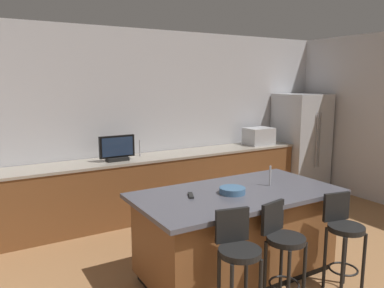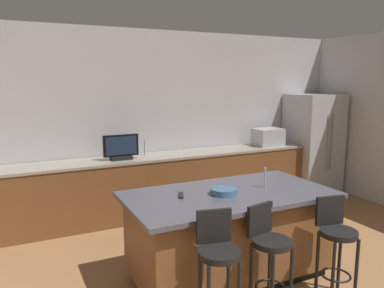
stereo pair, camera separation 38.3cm
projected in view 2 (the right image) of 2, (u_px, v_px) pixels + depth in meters
wall_back at (153, 121)px, 5.97m from camera, size 7.32×0.12×2.80m
counter_back at (158, 185)px, 5.76m from camera, size 5.13×0.62×0.92m
kitchen_island at (229, 234)px, 3.90m from camera, size 2.12×1.11×0.91m
refrigerator at (313, 143)px, 6.91m from camera, size 0.84×0.81×1.79m
microwave at (268, 137)px, 6.54m from camera, size 0.48×0.36×0.29m
tv_monitor at (121, 148)px, 5.36m from camera, size 0.50×0.16×0.36m
sink_faucet_back at (145, 147)px, 5.68m from camera, size 0.02×0.02×0.24m
sink_faucet_island at (265, 177)px, 4.00m from camera, size 0.02×0.02×0.22m
bar_stool_left at (218, 263)px, 2.97m from camera, size 0.35×0.36×1.02m
bar_stool_center at (269, 250)px, 3.28m from camera, size 0.34×0.36×0.97m
bar_stool_right at (336, 240)px, 3.51m from camera, size 0.34×0.36×0.96m
fruit_bowl at (224, 191)px, 3.77m from camera, size 0.26×0.26×0.06m
tv_remote at (181, 195)px, 3.71m from camera, size 0.11×0.17×0.02m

